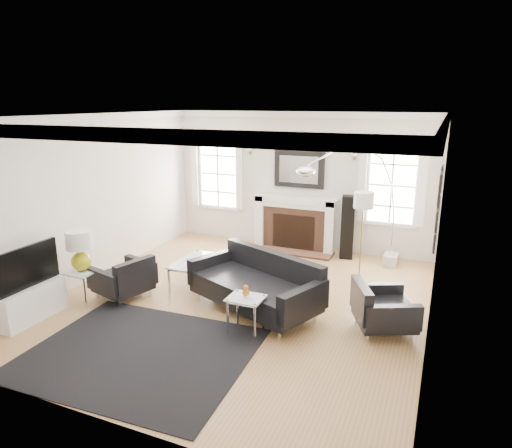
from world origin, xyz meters
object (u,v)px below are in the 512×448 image
at_px(armchair_right, 380,309).
at_px(gourd_lamp, 80,248).
at_px(sofa, 258,285).
at_px(coffee_table, 207,264).
at_px(fireplace, 295,224).
at_px(arc_floor_lamp, 352,202).
at_px(armchair_left, 125,279).

distance_m(armchair_right, gourd_lamp, 4.46).
height_order(sofa, gourd_lamp, gourd_lamp).
distance_m(sofa, armchair_right, 1.78).
height_order(armchair_right, coffee_table, armchair_right).
height_order(fireplace, armchair_right, fireplace).
relative_size(coffee_table, gourd_lamp, 1.58).
xyz_separation_m(coffee_table, gourd_lamp, (-1.50, -1.21, 0.45)).
distance_m(fireplace, armchair_right, 3.63).
height_order(sofa, armchair_right, sofa).
relative_size(sofa, armchair_right, 2.13).
height_order(sofa, arc_floor_lamp, arc_floor_lamp).
xyz_separation_m(armchair_left, armchair_right, (3.84, 0.45, 0.00)).
distance_m(sofa, armchair_left, 2.11).
distance_m(armchair_left, gourd_lamp, 0.83).
height_order(fireplace, gourd_lamp, gourd_lamp).
distance_m(armchair_left, coffee_table, 1.32).
bearing_deg(arc_floor_lamp, sofa, -113.04).
xyz_separation_m(armchair_left, gourd_lamp, (-0.51, -0.35, 0.55)).
bearing_deg(gourd_lamp, sofa, 17.40).
height_order(armchair_left, armchair_right, armchair_right).
bearing_deg(armchair_left, coffee_table, 40.80).
distance_m(gourd_lamp, arc_floor_lamp, 4.58).
bearing_deg(fireplace, sofa, -82.84).
xyz_separation_m(armchair_left, arc_floor_lamp, (2.97, 2.60, 0.96)).
height_order(fireplace, arc_floor_lamp, arc_floor_lamp).
bearing_deg(armchair_right, arc_floor_lamp, 111.97).
distance_m(fireplace, gourd_lamp, 4.33).
xyz_separation_m(coffee_table, arc_floor_lamp, (1.98, 1.74, 0.86)).
bearing_deg(gourd_lamp, armchair_left, 34.44).
xyz_separation_m(sofa, arc_floor_lamp, (0.91, 2.15, 0.91)).
bearing_deg(sofa, arc_floor_lamp, 66.96).
bearing_deg(fireplace, gourd_lamp, -120.63).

